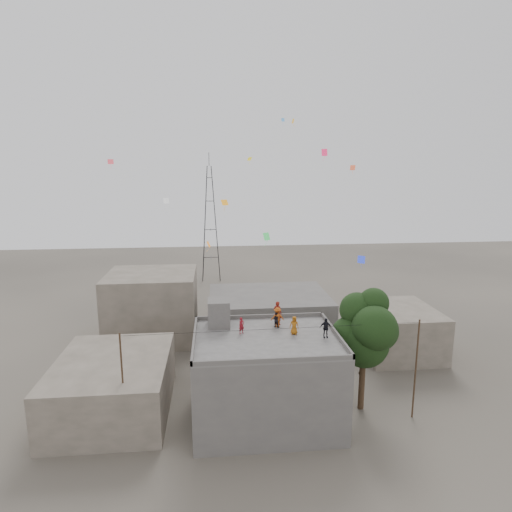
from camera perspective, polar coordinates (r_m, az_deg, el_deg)
The scene contains 18 objects.
ground at distance 32.88m, azimuth 1.30°, elevation -20.70°, with size 140.00×140.00×0.00m, color #423D36.
main_building at distance 31.36m, azimuth 1.33°, elevation -15.98°, with size 10.00×8.00×6.10m.
parapet at distance 30.01m, azimuth 1.36°, elevation -10.55°, with size 10.00×8.00×0.30m.
stair_head_box at distance 31.95m, azimuth -4.97°, elevation -7.57°, with size 1.60×1.80×2.00m, color #55524F.
neighbor_west at distance 34.27m, azimuth -18.49°, elevation -16.06°, with size 8.00×10.00×4.00m, color #5D5549.
neighbor_north at distance 44.57m, azimuth 1.70°, elevation -8.18°, with size 12.00×9.00×5.00m, color #55524F.
neighbor_northwest at distance 46.27m, azimuth -13.63°, elevation -6.46°, with size 9.00×8.00×7.00m, color #5D5549.
neighbor_east at distance 44.19m, azimuth 18.23°, elevation -9.37°, with size 7.00×8.00×4.40m, color #5D5549.
tree at distance 32.29m, azimuth 14.50°, elevation -9.59°, with size 4.90×4.60×9.10m.
utility_line at distance 29.96m, azimuth 2.62°, elevation -15.70°, with size 20.12×0.62×7.40m.
transmission_tower at distance 68.13m, azimuth -6.11°, elevation 4.33°, with size 2.97×2.97×20.01m.
person_red_adult at distance 32.19m, azimuth 2.89°, elevation -7.58°, with size 0.65×0.43×1.80m, color maroon.
person_orange_child at distance 30.53m, azimuth 5.11°, elevation -9.19°, with size 0.64×0.42×1.31m, color #A05712.
person_dark_child at distance 31.77m, azimuth 2.72°, elevation -8.47°, with size 0.56×0.44×1.15m, color black.
person_dark_adult at distance 30.23m, azimuth 9.26°, elevation -9.43°, with size 0.81×0.34×1.39m, color black.
person_orange_adult at distance 31.77m, azimuth 2.87°, elevation -8.15°, with size 0.96×0.55×1.49m, color #B24C14.
person_red_child at distance 30.56m, azimuth -1.94°, elevation -9.25°, with size 0.43×0.28×1.18m, color maroon.
kites at distance 34.92m, azimuth 1.58°, elevation 8.46°, with size 19.27×12.09×11.73m.
Camera 1 is at (-3.44, -27.60, 17.54)m, focal length 30.00 mm.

